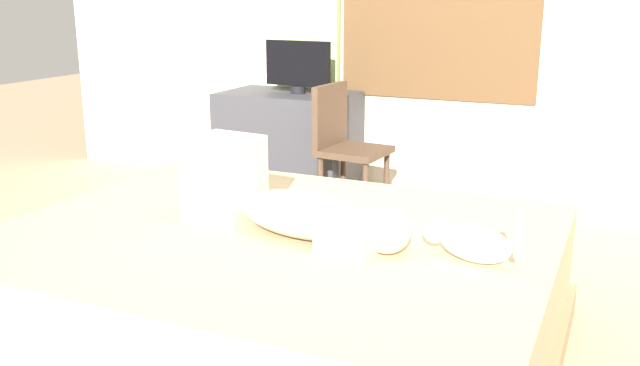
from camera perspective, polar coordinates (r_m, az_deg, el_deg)
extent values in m
plane|color=tan|center=(2.87, -0.89, -13.85)|extent=(16.00, 16.00, 0.00)
cube|color=brown|center=(4.72, 9.64, 13.91)|extent=(1.31, 0.02, 1.18)
cube|color=white|center=(4.72, 9.63, 13.91)|extent=(1.23, 0.02, 1.10)
cube|color=#997A56|center=(2.88, -3.53, -12.18)|extent=(2.14, 1.68, 0.14)
cube|color=tan|center=(2.77, -3.61, -7.49)|extent=(2.08, 1.63, 0.37)
ellipsoid|color=#CCB299|center=(2.61, -1.23, -2.59)|extent=(0.59, 0.33, 0.17)
sphere|color=beige|center=(2.45, 5.51, -3.84)|extent=(0.17, 0.17, 0.17)
cube|color=beige|center=(2.80, -7.83, 0.33)|extent=(0.29, 0.27, 0.34)
cube|color=beige|center=(2.52, 3.02, -4.36)|extent=(0.23, 0.30, 0.08)
ellipsoid|color=silver|center=(2.42, 12.54, -4.85)|extent=(0.28, 0.17, 0.13)
sphere|color=silver|center=(2.49, 9.35, -3.92)|extent=(0.08, 0.08, 0.08)
cylinder|color=silver|center=(2.35, 15.92, -4.08)|extent=(0.03, 0.03, 0.16)
cube|color=#38383D|center=(4.85, -2.58, 3.04)|extent=(0.90, 0.56, 0.74)
cylinder|color=black|center=(4.74, -1.80, 7.63)|extent=(0.10, 0.10, 0.05)
cube|color=black|center=(4.72, -1.82, 9.74)|extent=(0.48, 0.06, 0.30)
cylinder|color=#B23D38|center=(4.70, -0.36, 7.83)|extent=(0.06, 0.06, 0.09)
cylinder|color=#4C3828|center=(4.40, 5.43, -0.29)|extent=(0.04, 0.04, 0.44)
cylinder|color=#4C3828|center=(4.13, 3.70, -1.27)|extent=(0.04, 0.04, 0.44)
cylinder|color=#4C3828|center=(4.53, 1.92, 0.22)|extent=(0.04, 0.04, 0.44)
cylinder|color=#4C3828|center=(4.27, 0.03, -0.71)|extent=(0.04, 0.04, 0.44)
cube|color=#4C3828|center=(4.27, 2.81, 2.61)|extent=(0.41, 0.41, 0.04)
cube|color=#4C3828|center=(4.31, 0.82, 5.58)|extent=(0.07, 0.38, 0.38)
cube|color=#ADCC75|center=(4.98, -0.87, 12.66)|extent=(0.44, 0.06, 2.34)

